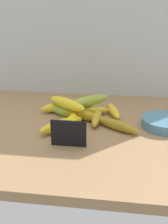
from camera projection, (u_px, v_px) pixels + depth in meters
counter_top at (78, 131)px, 100.98cm from camera, size 110.00×76.00×3.00cm
back_wall at (91, 25)px, 124.45cm from camera, size 130.00×2.00×70.00cm
chalkboard_sign at (69, 134)px, 86.46cm from camera, size 11.00×1.80×8.40cm
fruit_bowl at (165, 123)px, 100.21cm from camera, size 16.29×16.29×3.29cm
banana_0 at (82, 115)px, 105.95cm from camera, size 17.02×7.78×3.80cm
banana_1 at (97, 117)px, 105.07cm from camera, size 3.64×17.31×3.29cm
banana_2 at (117, 125)px, 98.32cm from camera, size 16.91×12.63×3.55cm
banana_3 at (62, 125)px, 97.36cm from camera, size 15.07×15.88×4.07cm
banana_4 at (64, 112)px, 109.77cm from camera, size 17.29×12.18×3.55cm
banana_5 at (61, 106)px, 114.65cm from camera, size 15.99×13.54×4.02cm
banana_6 at (113, 111)px, 110.72cm from camera, size 7.66×15.36×3.34cm
banana_7 at (87, 111)px, 110.69cm from camera, size 17.74×6.81×3.49cm
banana_8 at (72, 123)px, 98.72cm from camera, size 4.87×17.33×3.95cm
banana_9 at (67, 104)px, 107.08cm from camera, size 17.34×14.15×4.05cm
banana_10 at (89, 101)px, 109.95cm from camera, size 16.52×15.16×4.08cm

